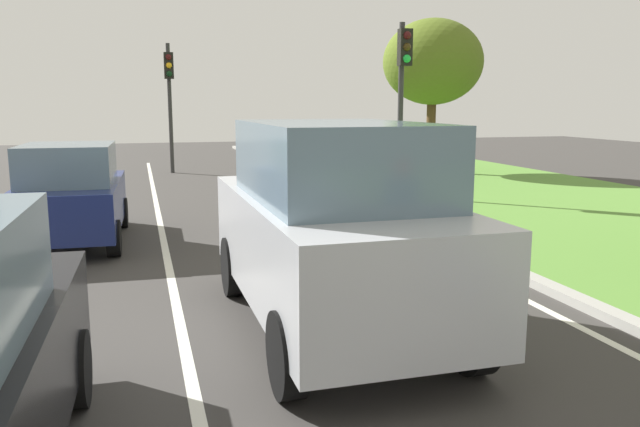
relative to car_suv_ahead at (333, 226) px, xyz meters
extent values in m
plane|color=#383533|center=(-0.93, 5.06, -1.17)|extent=(60.00, 60.00, 0.00)
cube|color=silver|center=(-1.63, 5.06, -1.16)|extent=(0.12, 32.00, 0.01)
cube|color=silver|center=(2.67, 5.06, -1.16)|extent=(0.12, 32.00, 0.01)
cube|color=#548433|center=(7.57, 5.06, -1.14)|extent=(9.00, 48.00, 0.06)
cube|color=#9E9B93|center=(3.17, 5.06, -1.11)|extent=(0.24, 48.00, 0.12)
cube|color=#B7BABF|center=(0.00, 0.04, -0.24)|extent=(1.93, 4.51, 1.10)
cube|color=slate|center=(0.00, -0.11, 0.71)|extent=(1.72, 2.71, 0.80)
cylinder|color=black|center=(-0.88, 1.57, -0.79)|extent=(0.22, 0.76, 0.76)
cylinder|color=black|center=(0.86, 1.58, -0.79)|extent=(0.22, 0.76, 0.76)
cylinder|color=black|center=(-0.86, -1.49, -0.79)|extent=(0.22, 0.76, 0.76)
cylinder|color=black|center=(0.88, -1.48, -0.79)|extent=(0.22, 0.76, 0.76)
cylinder|color=black|center=(-2.59, -1.18, -0.85)|extent=(0.23, 0.64, 0.64)
cube|color=navy|center=(-3.17, 5.49, -0.47)|extent=(1.75, 3.75, 0.80)
cube|color=slate|center=(-3.17, 5.24, 0.27)|extent=(1.53, 1.94, 0.68)
cylinder|color=black|center=(-3.89, 6.77, -0.87)|extent=(0.24, 0.61, 0.60)
cylinder|color=black|center=(-2.38, 6.73, -0.87)|extent=(0.24, 0.61, 0.60)
cylinder|color=black|center=(-3.96, 4.26, -0.87)|extent=(0.24, 0.61, 0.60)
cylinder|color=black|center=(-2.45, 4.21, -0.87)|extent=(0.24, 0.61, 0.60)
cylinder|color=#2D2D2D|center=(4.51, 8.81, 1.07)|extent=(0.14, 0.14, 4.47)
cube|color=black|center=(4.51, 8.61, 2.67)|extent=(0.32, 0.24, 0.90)
sphere|color=#3F0F0F|center=(4.51, 8.48, 2.95)|extent=(0.20, 0.20, 0.20)
sphere|color=#382B0C|center=(4.51, 8.48, 2.67)|extent=(0.20, 0.20, 0.20)
sphere|color=green|center=(4.51, 8.48, 2.39)|extent=(0.20, 0.20, 0.20)
cylinder|color=#2D2D2D|center=(-0.85, 16.91, 1.10)|extent=(0.14, 0.14, 4.53)
cube|color=black|center=(-0.85, 16.71, 2.59)|extent=(0.32, 0.24, 0.90)
sphere|color=#3F0F0F|center=(-0.85, 16.58, 2.87)|extent=(0.20, 0.20, 0.20)
sphere|color=#F2AD19|center=(-0.85, 16.58, 2.59)|extent=(0.20, 0.20, 0.20)
sphere|color=black|center=(-0.85, 16.58, 2.31)|extent=(0.20, 0.20, 0.20)
cylinder|color=#4C331E|center=(7.93, 14.09, 0.13)|extent=(0.32, 0.32, 2.59)
ellipsoid|color=#51661E|center=(7.93, 14.09, 2.71)|extent=(3.44, 3.44, 2.93)
camera|label=1|loc=(-1.99, -6.45, 1.31)|focal=35.66mm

